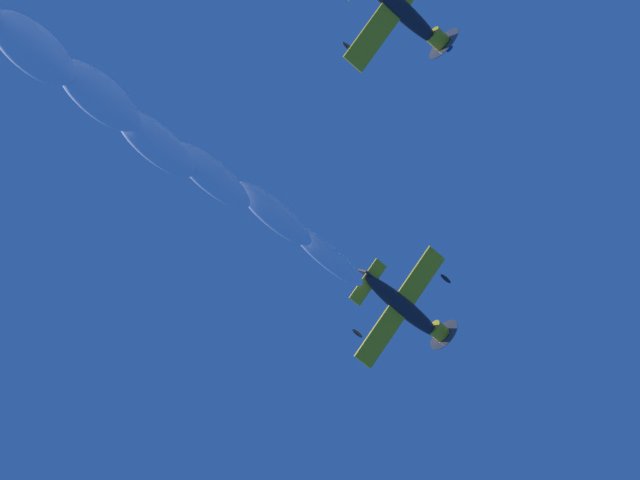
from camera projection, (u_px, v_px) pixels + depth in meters
The scene contains 2 objects.
airplane_lead at pixel (406, 308), 79.99m from camera, with size 7.68×7.51×4.33m.
airplane_left_wingman at pixel (401, 9), 72.32m from camera, with size 7.74×7.51×4.13m.
Camera 1 is at (-12.41, 30.25, 2.07)m, focal length 72.93 mm.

